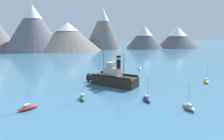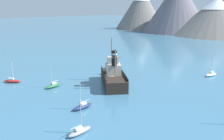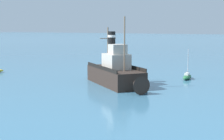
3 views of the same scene
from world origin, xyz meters
TOP-DOWN VIEW (x-y plane):
  - ground_plane at (0.00, 0.00)m, footprint 600.00×600.00m
  - old_tugboat at (-0.57, 0.97)m, footprint 13.17×11.89m
  - sailboat_navy at (4.44, -12.12)m, footprint 1.33×3.86m
  - sailboat_green at (-8.33, -9.28)m, footprint 1.23×3.84m
  - sailboat_red at (-17.88, -13.60)m, footprint 3.58×3.34m
  - sailboat_grey at (10.34, -17.67)m, footprint 1.16×3.82m
  - sailboat_white at (13.00, 21.81)m, footprint 2.07×3.96m

SIDE VIEW (x-z plane):
  - ground_plane at x=0.00m, z-range 0.00..0.00m
  - sailboat_navy at x=4.44m, z-range -2.02..2.88m
  - sailboat_green at x=-8.33m, z-range -2.02..2.88m
  - sailboat_red at x=-17.88m, z-range -2.02..2.88m
  - sailboat_grey at x=10.34m, z-range -2.02..2.88m
  - sailboat_white at x=13.00m, z-range -2.02..2.88m
  - old_tugboat at x=-0.57m, z-range -3.12..6.78m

